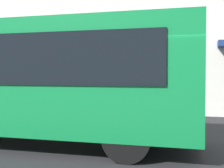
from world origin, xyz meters
TOP-DOWN VIEW (x-y plane):
  - ground_plane at (0.00, 0.00)m, footprint 60.00×60.00m
  - red_bus at (3.89, -0.02)m, footprint 9.05×2.54m

SIDE VIEW (x-z plane):
  - ground_plane at x=0.00m, z-range 0.00..0.00m
  - red_bus at x=3.89m, z-range 0.14..3.22m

